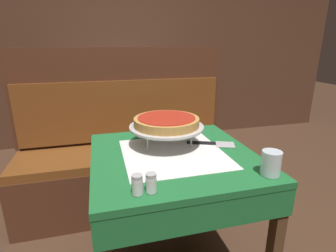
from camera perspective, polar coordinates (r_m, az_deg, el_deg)
dining_table_front at (r=1.33m, az=1.20°, el=-9.86°), size 0.79×0.79×0.73m
dining_table_rear at (r=2.99m, az=-9.29°, el=5.45°), size 0.85×0.85×0.74m
booth_bench at (r=2.10m, az=-8.82°, el=-7.91°), size 1.62×0.49×1.22m
back_wall_panel at (r=3.46m, az=-9.82°, el=16.44°), size 6.00×0.04×2.40m
pizza_pan_stand at (r=1.36m, az=-0.33°, el=-0.32°), size 0.39×0.39×0.11m
deep_dish_pizza at (r=1.35m, az=-0.33°, el=1.02°), size 0.34×0.34×0.05m
pizza_server at (r=1.42m, az=9.61°, el=-3.81°), size 0.25×0.14×0.01m
water_glass_near at (r=1.15m, az=21.53°, el=-7.51°), size 0.08×0.08×0.10m
salt_shaker at (r=0.96m, az=-6.70°, el=-12.55°), size 0.04×0.04×0.07m
pepper_shaker at (r=0.96m, az=-3.69°, el=-12.26°), size 0.04×0.04×0.07m
condiment_caddy at (r=2.89m, az=-7.36°, el=7.83°), size 0.14×0.14×0.15m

